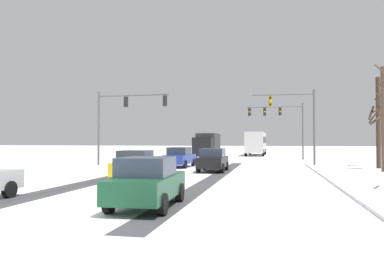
# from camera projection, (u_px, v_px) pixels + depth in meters

# --- Properties ---
(ground_plane) EXTENTS (300.00, 300.00, 0.00)m
(ground_plane) POSITION_uv_depth(u_px,v_px,m) (54.00, 220.00, 10.31)
(ground_plane) COLOR white
(wheel_track_left_lane) EXTENTS (0.73, 28.66, 0.01)m
(wheel_track_left_lane) POSITION_uv_depth(u_px,v_px,m) (118.00, 175.00, 23.81)
(wheel_track_left_lane) COLOR #424247
(wheel_track_left_lane) RESTS_ON ground
(wheel_track_right_lane) EXTENTS (0.97, 28.66, 0.01)m
(wheel_track_right_lane) POSITION_uv_depth(u_px,v_px,m) (216.00, 177.00, 22.54)
(wheel_track_right_lane) COLOR #424247
(wheel_track_right_lane) RESTS_ON ground
(wheel_track_center) EXTENTS (0.76, 28.66, 0.01)m
(wheel_track_center) POSITION_uv_depth(u_px,v_px,m) (128.00, 175.00, 23.66)
(wheel_track_center) COLOR #424247
(wheel_track_center) RESTS_ON ground
(sidewalk_kerb_right) EXTENTS (4.00, 28.66, 0.12)m
(sidewalk_kerb_right) POSITION_uv_depth(u_px,v_px,m) (369.00, 181.00, 19.59)
(sidewalk_kerb_right) COLOR white
(sidewalk_kerb_right) RESTS_ON ground
(traffic_signal_far_right) EXTENTS (6.48, 0.46, 6.50)m
(traffic_signal_far_right) POSITION_uv_depth(u_px,v_px,m) (280.00, 118.00, 44.25)
(traffic_signal_far_right) COLOR #56565B
(traffic_signal_far_right) RESTS_ON ground
(traffic_signal_near_left) EXTENTS (6.62, 0.54, 6.50)m
(traffic_signal_near_left) POSITION_uv_depth(u_px,v_px,m) (123.00, 112.00, 33.35)
(traffic_signal_near_left) COLOR #56565B
(traffic_signal_near_left) RESTS_ON ground
(traffic_signal_near_right) EXTENTS (5.25, 0.44, 6.50)m
(traffic_signal_near_right) POSITION_uv_depth(u_px,v_px,m) (297.00, 115.00, 32.28)
(traffic_signal_near_right) COLOR #56565B
(traffic_signal_near_right) RESTS_ON ground
(car_blue_lead) EXTENTS (1.99, 4.18, 1.62)m
(car_blue_lead) POSITION_uv_depth(u_px,v_px,m) (180.00, 157.00, 30.88)
(car_blue_lead) COLOR #233899
(car_blue_lead) RESTS_ON ground
(car_black_second) EXTENTS (1.85, 4.11, 1.62)m
(car_black_second) POSITION_uv_depth(u_px,v_px,m) (213.00, 160.00, 26.58)
(car_black_second) COLOR black
(car_black_second) RESTS_ON ground
(car_yellow_cab_third) EXTENTS (2.01, 4.19, 1.62)m
(car_yellow_cab_third) POSITION_uv_depth(u_px,v_px,m) (136.00, 165.00, 20.89)
(car_yellow_cab_third) COLOR yellow
(car_yellow_cab_third) RESTS_ON ground
(car_dark_green_fourth) EXTENTS (1.97, 4.17, 1.62)m
(car_dark_green_fourth) POSITION_uv_depth(u_px,v_px,m) (147.00, 182.00, 12.29)
(car_dark_green_fourth) COLOR #194C2D
(car_dark_green_fourth) RESTS_ON ground
(bus_oncoming) EXTENTS (2.84, 11.05, 3.38)m
(bus_oncoming) POSITION_uv_depth(u_px,v_px,m) (256.00, 142.00, 56.37)
(bus_oncoming) COLOR silver
(bus_oncoming) RESTS_ON ground
(box_truck_delivery) EXTENTS (2.31, 7.40, 3.02)m
(box_truck_delivery) POSITION_uv_depth(u_px,v_px,m) (207.00, 145.00, 44.86)
(box_truck_delivery) COLOR black
(box_truck_delivery) RESTS_ON ground
(bare_tree_sidewalk_mid) EXTENTS (1.71, 1.72, 7.67)m
(bare_tree_sidewalk_mid) POSITION_uv_depth(u_px,v_px,m) (384.00, 115.00, 26.50)
(bare_tree_sidewalk_mid) COLOR brown
(bare_tree_sidewalk_mid) RESTS_ON ground
(bare_tree_sidewalk_far) EXTENTS (1.59, 1.38, 7.56)m
(bare_tree_sidewalk_far) POSITION_uv_depth(u_px,v_px,m) (378.00, 120.00, 29.76)
(bare_tree_sidewalk_far) COLOR #423023
(bare_tree_sidewalk_far) RESTS_ON ground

